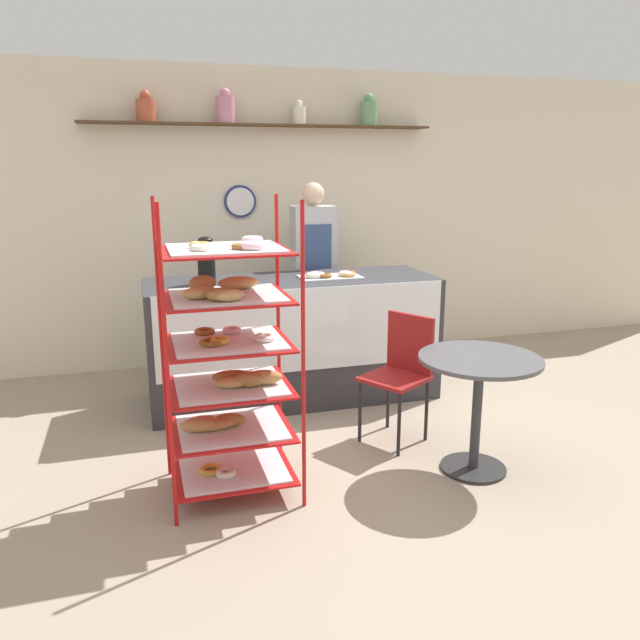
{
  "coord_description": "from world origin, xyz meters",
  "views": [
    {
      "loc": [
        -1.16,
        -3.49,
        1.86
      ],
      "look_at": [
        0.0,
        0.41,
        0.83
      ],
      "focal_mm": 35.0,
      "sensor_mm": 36.0,
      "label": 1
    }
  ],
  "objects": [
    {
      "name": "back_wall",
      "position": [
        -0.0,
        2.33,
        1.37
      ],
      "size": [
        10.0,
        0.3,
        2.7
      ],
      "color": "beige",
      "rests_on": "ground_plane"
    },
    {
      "name": "ground_plane",
      "position": [
        0.0,
        0.0,
        0.0
      ],
      "size": [
        14.0,
        14.0,
        0.0
      ],
      "primitive_type": "plane",
      "color": "gray"
    },
    {
      "name": "coffee_carafe",
      "position": [
        -0.66,
        1.17,
        1.15
      ],
      "size": [
        0.13,
        0.13,
        0.35
      ],
      "color": "black",
      "rests_on": "display_counter"
    },
    {
      "name": "display_counter",
      "position": [
        0.0,
        1.18,
        0.49
      ],
      "size": [
        2.27,
        0.79,
        0.98
      ],
      "color": "#333338",
      "rests_on": "ground_plane"
    },
    {
      "name": "cafe_chair",
      "position": [
        0.52,
        0.21,
        0.53
      ],
      "size": [
        0.52,
        0.52,
        0.87
      ],
      "rotation": [
        0.0,
        0.0,
        5.26
      ],
      "color": "black",
      "rests_on": "ground_plane"
    },
    {
      "name": "cafe_table",
      "position": [
        0.77,
        -0.36,
        0.56
      ],
      "size": [
        0.74,
        0.74,
        0.74
      ],
      "color": "#262628",
      "rests_on": "ground_plane"
    },
    {
      "name": "person_worker",
      "position": [
        0.33,
        1.74,
        0.94
      ],
      "size": [
        0.37,
        0.23,
        1.7
      ],
      "color": "#282833",
      "rests_on": "ground_plane"
    },
    {
      "name": "pastry_rack",
      "position": [
        -0.71,
        -0.18,
        0.8
      ],
      "size": [
        0.72,
        0.61,
        1.68
      ],
      "color": "#B71414",
      "rests_on": "ground_plane"
    },
    {
      "name": "donut_tray_counter",
      "position": [
        0.31,
        1.14,
        1.0
      ],
      "size": [
        0.49,
        0.28,
        0.05
      ],
      "color": "silver",
      "rests_on": "display_counter"
    }
  ]
}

